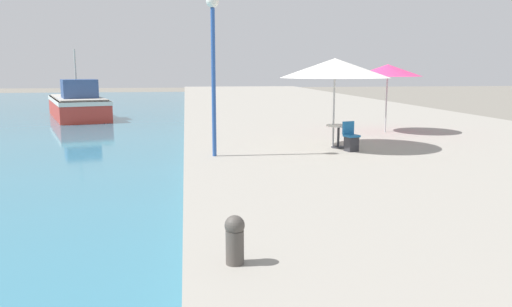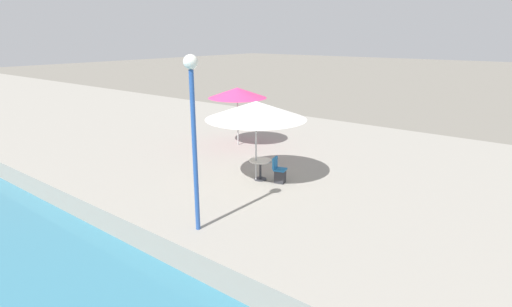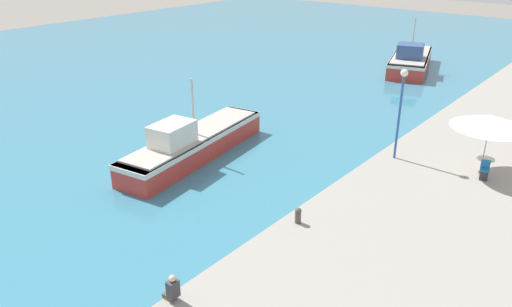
% 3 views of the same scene
% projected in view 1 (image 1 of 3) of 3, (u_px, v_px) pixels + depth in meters
% --- Properties ---
extents(quay_promenade, '(16.00, 90.00, 0.78)m').
position_uv_depth(quay_promenade, '(322.00, 119.00, 29.23)').
color(quay_promenade, gray).
rests_on(quay_promenade, ground_plane).
extents(fishing_boat_mid, '(5.81, 9.93, 4.56)m').
position_uv_depth(fishing_boat_mid, '(78.00, 104.00, 33.58)').
color(fishing_boat_mid, red).
rests_on(fishing_boat_mid, water_basin).
extents(cafe_umbrella_pink, '(3.49, 3.49, 2.85)m').
position_uv_depth(cafe_umbrella_pink, '(335.00, 68.00, 15.76)').
color(cafe_umbrella_pink, '#B7B7B7').
rests_on(cafe_umbrella_pink, quay_promenade).
extents(cafe_umbrella_white, '(2.69, 2.69, 2.70)m').
position_uv_depth(cafe_umbrella_white, '(388.00, 70.00, 19.77)').
color(cafe_umbrella_white, '#B7B7B7').
rests_on(cafe_umbrella_white, quay_promenade).
extents(cafe_table, '(0.80, 0.80, 0.74)m').
position_uv_depth(cafe_table, '(338.00, 131.00, 16.04)').
color(cafe_table, '#333338').
rests_on(cafe_table, quay_promenade).
extents(cafe_chair_left, '(0.50, 0.52, 0.91)m').
position_uv_depth(cafe_chair_left, '(351.00, 141.00, 15.42)').
color(cafe_chair_left, '#2D2D33').
rests_on(cafe_chair_left, quay_promenade).
extents(mooring_bollard, '(0.26, 0.26, 0.65)m').
position_uv_depth(mooring_bollard, '(235.00, 238.00, 6.46)').
color(mooring_bollard, '#4C4742').
rests_on(mooring_bollard, quay_promenade).
extents(lamppost, '(0.36, 0.36, 4.56)m').
position_uv_depth(lamppost, '(213.00, 48.00, 14.08)').
color(lamppost, '#28519E').
rests_on(lamppost, quay_promenade).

